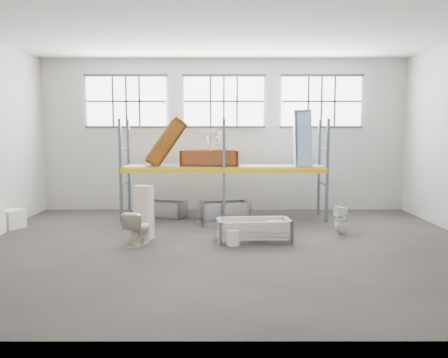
{
  "coord_description": "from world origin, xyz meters",
  "views": [
    {
      "loc": [
        -0.01,
        -10.8,
        2.69
      ],
      "look_at": [
        0.0,
        1.5,
        1.4
      ],
      "focal_mm": 38.09,
      "sensor_mm": 36.0,
      "label": 1
    }
  ],
  "objects_px": {
    "bathtub_beige": "(254,230)",
    "bucket": "(233,238)",
    "steel_tub_right": "(225,210)",
    "cistern_tall": "(144,212)",
    "steel_tub_left": "(164,209)",
    "rust_tub_flat": "(210,158)",
    "toilet_white": "(341,219)",
    "blue_tub_upright": "(302,139)",
    "toilet_beige": "(138,228)"
  },
  "relations": [
    {
      "from": "cistern_tall",
      "to": "steel_tub_left",
      "type": "bearing_deg",
      "value": 108.25
    },
    {
      "from": "rust_tub_flat",
      "to": "blue_tub_upright",
      "type": "height_order",
      "value": "blue_tub_upright"
    },
    {
      "from": "steel_tub_right",
      "to": "blue_tub_upright",
      "type": "xyz_separation_m",
      "value": [
        2.31,
        0.13,
        2.14
      ]
    },
    {
      "from": "steel_tub_left",
      "to": "bucket",
      "type": "height_order",
      "value": "steel_tub_left"
    },
    {
      "from": "steel_tub_right",
      "to": "steel_tub_left",
      "type": "bearing_deg",
      "value": 170.66
    },
    {
      "from": "toilet_white",
      "to": "blue_tub_upright",
      "type": "xyz_separation_m",
      "value": [
        -0.69,
        2.18,
        2.03
      ]
    },
    {
      "from": "toilet_white",
      "to": "bathtub_beige",
      "type": "bearing_deg",
      "value": -82.4
    },
    {
      "from": "toilet_beige",
      "to": "cistern_tall",
      "type": "xyz_separation_m",
      "value": [
        0.03,
        0.6,
        0.26
      ]
    },
    {
      "from": "toilet_white",
      "to": "toilet_beige",
      "type": "bearing_deg",
      "value": -87.38
    },
    {
      "from": "steel_tub_right",
      "to": "bucket",
      "type": "distance_m",
      "value": 3.32
    },
    {
      "from": "bathtub_beige",
      "to": "bucket",
      "type": "relative_size",
      "value": 4.88
    },
    {
      "from": "toilet_beige",
      "to": "blue_tub_upright",
      "type": "relative_size",
      "value": 0.47
    },
    {
      "from": "steel_tub_left",
      "to": "cistern_tall",
      "type": "bearing_deg",
      "value": -92.33
    },
    {
      "from": "bathtub_beige",
      "to": "bucket",
      "type": "bearing_deg",
      "value": -141.48
    },
    {
      "from": "toilet_beige",
      "to": "blue_tub_upright",
      "type": "height_order",
      "value": "blue_tub_upright"
    },
    {
      "from": "cistern_tall",
      "to": "steel_tub_right",
      "type": "height_order",
      "value": "cistern_tall"
    },
    {
      "from": "steel_tub_right",
      "to": "bucket",
      "type": "relative_size",
      "value": 3.9
    },
    {
      "from": "steel_tub_left",
      "to": "rust_tub_flat",
      "type": "xyz_separation_m",
      "value": [
        1.44,
        -0.15,
        1.57
      ]
    },
    {
      "from": "bathtub_beige",
      "to": "toilet_beige",
      "type": "bearing_deg",
      "value": -176.1
    },
    {
      "from": "bathtub_beige",
      "to": "toilet_beige",
      "type": "relative_size",
      "value": 2.21
    },
    {
      "from": "blue_tub_upright",
      "to": "bucket",
      "type": "distance_m",
      "value": 4.62
    },
    {
      "from": "blue_tub_upright",
      "to": "bathtub_beige",
      "type": "bearing_deg",
      "value": -118.87
    },
    {
      "from": "bathtub_beige",
      "to": "toilet_white",
      "type": "relative_size",
      "value": 2.4
    },
    {
      "from": "toilet_white",
      "to": "blue_tub_upright",
      "type": "bearing_deg",
      "value": -173.15
    },
    {
      "from": "bucket",
      "to": "cistern_tall",
      "type": "bearing_deg",
      "value": 162.96
    },
    {
      "from": "steel_tub_right",
      "to": "blue_tub_upright",
      "type": "relative_size",
      "value": 0.82
    },
    {
      "from": "toilet_white",
      "to": "blue_tub_upright",
      "type": "height_order",
      "value": "blue_tub_upright"
    },
    {
      "from": "toilet_white",
      "to": "rust_tub_flat",
      "type": "distance_m",
      "value": 4.35
    },
    {
      "from": "toilet_white",
      "to": "bucket",
      "type": "distance_m",
      "value": 3.11
    },
    {
      "from": "toilet_white",
      "to": "bucket",
      "type": "height_order",
      "value": "toilet_white"
    },
    {
      "from": "steel_tub_left",
      "to": "bathtub_beige",
      "type": "bearing_deg",
      "value": -50.51
    },
    {
      "from": "toilet_beige",
      "to": "toilet_white",
      "type": "bearing_deg",
      "value": -148.71
    },
    {
      "from": "toilet_beige",
      "to": "blue_tub_upright",
      "type": "bearing_deg",
      "value": -124.26
    },
    {
      "from": "cistern_tall",
      "to": "steel_tub_left",
      "type": "relative_size",
      "value": 0.98
    },
    {
      "from": "toilet_white",
      "to": "steel_tub_right",
      "type": "relative_size",
      "value": 0.52
    },
    {
      "from": "toilet_beige",
      "to": "cistern_tall",
      "type": "relative_size",
      "value": 0.6
    },
    {
      "from": "cistern_tall",
      "to": "blue_tub_upright",
      "type": "distance_m",
      "value": 5.42
    },
    {
      "from": "toilet_white",
      "to": "rust_tub_flat",
      "type": "relative_size",
      "value": 0.42
    },
    {
      "from": "rust_tub_flat",
      "to": "steel_tub_right",
      "type": "bearing_deg",
      "value": -19.21
    },
    {
      "from": "toilet_beige",
      "to": "toilet_white",
      "type": "distance_m",
      "value": 5.19
    },
    {
      "from": "bathtub_beige",
      "to": "blue_tub_upright",
      "type": "xyz_separation_m",
      "value": [
        1.63,
        2.95,
        2.14
      ]
    },
    {
      "from": "bathtub_beige",
      "to": "toilet_white",
      "type": "xyz_separation_m",
      "value": [
        2.32,
        0.77,
        0.11
      ]
    },
    {
      "from": "steel_tub_left",
      "to": "toilet_white",
      "type": "bearing_deg",
      "value": -25.76
    },
    {
      "from": "steel_tub_right",
      "to": "blue_tub_upright",
      "type": "bearing_deg",
      "value": 3.23
    },
    {
      "from": "bathtub_beige",
      "to": "toilet_beige",
      "type": "height_order",
      "value": "toilet_beige"
    },
    {
      "from": "cistern_tall",
      "to": "rust_tub_flat",
      "type": "height_order",
      "value": "rust_tub_flat"
    },
    {
      "from": "bucket",
      "to": "rust_tub_flat",
      "type": "bearing_deg",
      "value": 100.11
    },
    {
      "from": "steel_tub_left",
      "to": "rust_tub_flat",
      "type": "relative_size",
      "value": 0.77
    },
    {
      "from": "toilet_white",
      "to": "steel_tub_right",
      "type": "bearing_deg",
      "value": -135.04
    },
    {
      "from": "toilet_beige",
      "to": "blue_tub_upright",
      "type": "xyz_separation_m",
      "value": [
        4.36,
        3.38,
        2.0
      ]
    }
  ]
}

